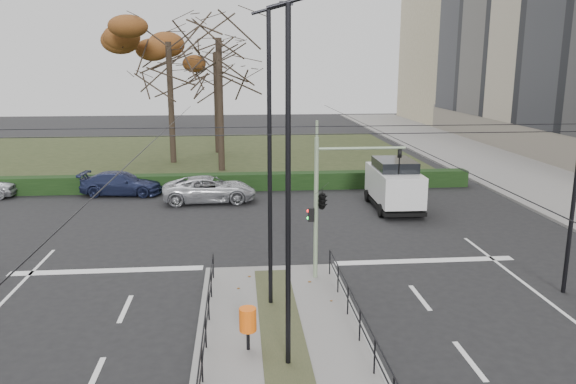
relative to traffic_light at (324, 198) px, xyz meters
name	(u,v)px	position (x,y,z in m)	size (l,w,h in m)	color
ground	(281,332)	(-1.79, -3.76, -3.00)	(140.00, 140.00, 0.00)	black
median_island	(289,378)	(-1.79, -6.26, -2.93)	(4.40, 15.00, 0.14)	slate
sidewalk_east	(515,173)	(16.21, 18.24, -2.93)	(8.00, 90.00, 0.14)	slate
park	(179,155)	(-7.79, 28.24, -2.95)	(38.00, 26.00, 0.10)	#262E17
hedge	(156,183)	(-7.79, 14.84, -2.50)	(38.00, 1.00, 1.00)	black
median_railing	(289,346)	(-1.79, -6.36, -2.02)	(4.14, 13.24, 0.92)	black
catenary	(276,202)	(-1.79, -2.14, 0.42)	(20.00, 34.00, 6.00)	black
traffic_light	(324,198)	(0.00, 0.00, 0.00)	(3.36, 1.89, 4.91)	gray
litter_bin	(248,320)	(-2.73, -4.91, -2.03)	(0.45, 0.45, 1.16)	black
streetlamp_median_near	(289,188)	(-1.74, -5.69, 1.62)	(0.74, 0.15, 8.81)	black
streetlamp_median_far	(270,158)	(-1.95, -2.03, 1.72)	(0.75, 0.15, 8.99)	black
parked_car_third	(122,183)	(-9.65, 14.16, -2.32)	(1.89, 4.66, 1.35)	#1F2648
parked_car_fourth	(210,189)	(-4.48, 12.01, -2.29)	(2.34, 5.08, 1.41)	#ADAEB5
white_van	(394,183)	(5.18, 9.65, -1.65)	(2.37, 5.04, 2.61)	silver
rust_tree	(168,42)	(-7.80, 24.49, 5.99)	(9.35, 9.35, 11.70)	black
bare_tree_center	(216,60)	(-4.56, 29.19, 4.72)	(5.69, 5.69, 10.94)	black
bare_tree_near	(219,48)	(-4.05, 20.91, 5.48)	(6.83, 6.83, 12.01)	black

